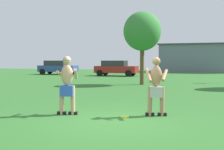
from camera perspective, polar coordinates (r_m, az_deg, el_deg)
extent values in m
plane|color=#2D6628|center=(7.48, 0.43, -9.31)|extent=(80.00, 80.00, 0.00)
cube|color=black|center=(8.46, -10.18, -7.60)|extent=(0.28, 0.16, 0.09)
cylinder|color=tan|center=(8.40, -10.20, -5.03)|extent=(0.13, 0.13, 0.86)
cube|color=black|center=(8.38, -7.94, -7.68)|extent=(0.28, 0.16, 0.09)
cylinder|color=tan|center=(8.32, -7.96, -5.09)|extent=(0.13, 0.13, 0.86)
cube|color=blue|center=(8.32, -9.10, -3.19)|extent=(0.42, 0.32, 0.31)
ellipsoid|color=tan|center=(8.29, -9.13, -0.01)|extent=(0.40, 0.29, 0.62)
cylinder|color=tan|center=(8.44, -10.54, 0.24)|extent=(0.21, 0.60, 0.23)
cylinder|color=tan|center=(8.33, -7.38, 0.23)|extent=(0.29, 0.56, 0.35)
sphere|color=tan|center=(8.28, -9.15, 2.99)|extent=(0.24, 0.24, 0.24)
cone|color=#194CA5|center=(8.28, -9.15, 3.44)|extent=(0.30, 0.30, 0.13)
cube|color=black|center=(8.24, 10.13, -7.88)|extent=(0.28, 0.16, 0.09)
cylinder|color=tan|center=(8.18, 10.16, -5.30)|extent=(0.13, 0.13, 0.84)
cube|color=black|center=(8.21, 7.69, -7.90)|extent=(0.28, 0.16, 0.09)
cylinder|color=tan|center=(8.15, 7.71, -5.31)|extent=(0.13, 0.13, 0.84)
cube|color=#B7B7BC|center=(8.13, 8.95, -3.43)|extent=(0.39, 0.31, 0.30)
ellipsoid|color=tan|center=(8.09, 8.98, -0.22)|extent=(0.37, 0.29, 0.61)
cylinder|color=tan|center=(8.01, 10.64, -0.05)|extent=(0.13, 0.56, 0.34)
cylinder|color=tan|center=(7.97, 7.43, -0.04)|extent=(0.29, 0.52, 0.40)
sphere|color=tan|center=(8.08, 9.00, 2.79)|extent=(0.23, 0.23, 0.23)
cylinder|color=yellow|center=(7.93, 2.64, -8.51)|extent=(0.24, 0.24, 0.03)
cube|color=maroon|center=(28.84, 0.90, 1.15)|extent=(4.32, 1.85, 0.70)
cube|color=#282D33|center=(28.89, 0.52, 2.40)|extent=(2.43, 1.61, 0.56)
cylinder|color=black|center=(29.33, 4.23, 0.49)|extent=(0.64, 0.23, 0.64)
cylinder|color=black|center=(27.59, 3.35, 0.33)|extent=(0.64, 0.23, 0.64)
cylinder|color=black|center=(30.18, -1.34, 0.57)|extent=(0.64, 0.23, 0.64)
cylinder|color=black|center=(28.48, -2.52, 0.42)|extent=(0.64, 0.23, 0.64)
cube|color=#2D478C|center=(32.53, -10.89, 1.30)|extent=(4.36, 1.94, 0.70)
cube|color=#282D33|center=(32.60, -11.21, 2.41)|extent=(2.46, 1.66, 0.56)
cylinder|color=black|center=(32.73, -7.82, 0.73)|extent=(0.65, 0.24, 0.64)
cylinder|color=black|center=(31.08, -9.12, 0.60)|extent=(0.65, 0.24, 0.64)
cylinder|color=black|center=(34.02, -12.49, 0.77)|extent=(0.65, 0.24, 0.64)
cylinder|color=black|center=(32.44, -13.97, 0.65)|extent=(0.65, 0.24, 0.64)
cube|color=slate|center=(40.48, 16.51, 3.19)|extent=(9.14, 6.67, 3.65)
cube|color=#3F3F44|center=(40.53, 16.55, 5.88)|extent=(9.50, 6.94, 0.16)
cylinder|color=brown|center=(18.52, 6.12, 2.07)|extent=(0.27, 0.27, 2.60)
ellipsoid|color=#387F38|center=(18.61, 6.16, 8.84)|extent=(2.46, 2.46, 2.56)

